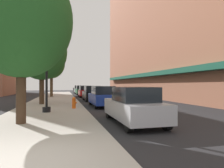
% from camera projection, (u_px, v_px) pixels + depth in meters
% --- Properties ---
extents(ground_plane, '(90.00, 90.00, 0.00)m').
position_uv_depth(ground_plane, '(91.00, 100.00, 22.51)').
color(ground_plane, '#232326').
extents(sidewalk_slab, '(4.80, 50.00, 0.12)m').
position_uv_depth(sidewalk_slab, '(55.00, 100.00, 22.52)').
color(sidewalk_slab, '#A8A399').
rests_on(sidewalk_slab, ground).
extents(building_right_brick, '(6.80, 40.00, 28.29)m').
position_uv_depth(building_right_brick, '(161.00, 2.00, 29.13)').
color(building_right_brick, '#9E6047').
rests_on(building_right_brick, ground).
extents(lamppost, '(0.48, 0.48, 5.90)m').
position_uv_depth(lamppost, '(47.00, 61.00, 11.80)').
color(lamppost, black).
rests_on(lamppost, sidewalk_slab).
extents(fire_hydrant, '(0.33, 0.26, 0.79)m').
position_uv_depth(fire_hydrant, '(74.00, 103.00, 13.65)').
color(fire_hydrant, '#E05614').
rests_on(fire_hydrant, sidewalk_slab).
extents(parking_meter_near, '(0.14, 0.09, 1.31)m').
position_uv_depth(parking_meter_near, '(74.00, 92.00, 22.30)').
color(parking_meter_near, slate).
rests_on(parking_meter_near, sidewalk_slab).
extents(tree_near, '(3.71, 3.71, 6.83)m').
position_uv_depth(tree_near, '(51.00, 63.00, 27.39)').
color(tree_near, '#4C3823').
rests_on(tree_near, sidewalk_slab).
extents(tree_mid, '(4.27, 4.27, 6.97)m').
position_uv_depth(tree_mid, '(42.00, 51.00, 16.74)').
color(tree_mid, '#422D1E').
rests_on(tree_mid, sidewalk_slab).
extents(tree_far, '(4.34, 4.34, 6.92)m').
position_uv_depth(tree_far, '(21.00, 20.00, 8.31)').
color(tree_far, '#422D1E').
rests_on(tree_far, sidewalk_slab).
extents(car_silver, '(1.80, 4.30, 1.66)m').
position_uv_depth(car_silver, '(134.00, 106.00, 8.90)').
color(car_silver, black).
rests_on(car_silver, ground).
extents(car_blue, '(1.80, 4.30, 1.66)m').
position_uv_depth(car_blue, '(103.00, 97.00, 15.92)').
color(car_blue, black).
rests_on(car_blue, ground).
extents(car_black, '(1.80, 4.30, 1.66)m').
position_uv_depth(car_black, '(92.00, 93.00, 21.81)').
color(car_black, black).
rests_on(car_black, ground).
extents(car_red, '(1.80, 4.30, 1.66)m').
position_uv_depth(car_red, '(85.00, 91.00, 28.58)').
color(car_red, black).
rests_on(car_red, ground).
extents(car_green, '(1.80, 4.30, 1.66)m').
position_uv_depth(car_green, '(81.00, 90.00, 35.38)').
color(car_green, black).
rests_on(car_green, ground).
extents(car_white, '(1.80, 4.30, 1.66)m').
position_uv_depth(car_white, '(78.00, 89.00, 41.24)').
color(car_white, black).
rests_on(car_white, ground).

